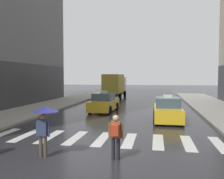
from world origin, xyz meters
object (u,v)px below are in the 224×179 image
at_px(taxi_lead, 168,110).
at_px(box_truck, 115,85).
at_px(pedestrian_with_backpack, 116,134).
at_px(pedestrian_with_umbrella, 45,118).
at_px(taxi_second, 104,103).

distance_m(taxi_lead, box_truck, 17.74).
distance_m(box_truck, pedestrian_with_backpack, 25.30).
height_order(pedestrian_with_umbrella, pedestrian_with_backpack, pedestrian_with_umbrella).
bearing_deg(taxi_second, pedestrian_with_umbrella, -88.06).
distance_m(taxi_second, pedestrian_with_umbrella, 12.44).
height_order(taxi_second, pedestrian_with_backpack, taxi_second).
bearing_deg(taxi_lead, pedestrian_with_backpack, -104.69).
relative_size(taxi_second, box_truck, 0.61).
bearing_deg(taxi_second, pedestrian_with_backpack, -75.78).
bearing_deg(pedestrian_with_backpack, taxi_lead, 75.31).
distance_m(pedestrian_with_umbrella, pedestrian_with_backpack, 2.73).
bearing_deg(pedestrian_with_backpack, taxi_second, 104.22).
height_order(box_truck, pedestrian_with_umbrella, box_truck).
height_order(taxi_second, box_truck, box_truck).
bearing_deg(pedestrian_with_umbrella, taxi_lead, 60.54).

